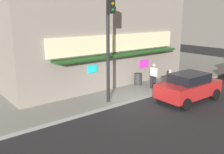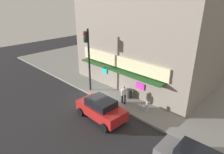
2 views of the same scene
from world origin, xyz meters
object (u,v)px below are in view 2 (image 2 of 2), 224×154
Objects in this scene: traffic_light at (88,53)px; pedestrian at (124,94)px; trash_can at (129,93)px; parked_car_red at (101,109)px; fire_hydrant at (147,106)px.

traffic_light is 3.64× the size of pedestrian.
trash_can is (3.69, 1.54, -3.32)m from traffic_light.
parked_car_red is at bearing -84.81° from trash_can.
fire_hydrant is at bearing 9.41° from pedestrian.
traffic_light is at bearing -174.11° from pedestrian.
traffic_light reaches higher than pedestrian.
pedestrian is at bearing -75.73° from trash_can.
fire_hydrant is 0.22× the size of parked_car_red.
traffic_light is at bearing 151.16° from parked_car_red.
trash_can is 0.49× the size of pedestrian.
parked_car_red is (0.06, -2.63, -0.22)m from pedestrian.
trash_can is 1.26m from pedestrian.
trash_can is at bearing 162.47° from fire_hydrant.
trash_can is (-2.43, 0.77, -0.04)m from fire_hydrant.
traffic_light is 4.90m from pedestrian.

